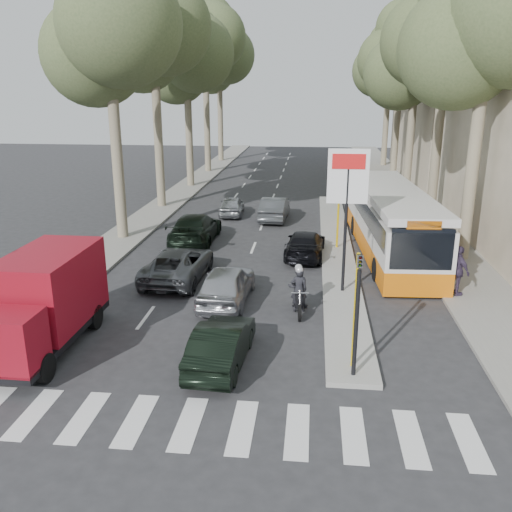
{
  "coord_description": "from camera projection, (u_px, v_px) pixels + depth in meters",
  "views": [
    {
      "loc": [
        1.98,
        -14.95,
        7.7
      ],
      "look_at": [
        -0.08,
        4.51,
        1.6
      ],
      "focal_mm": 38.0,
      "sensor_mm": 36.0,
      "label": 1
    }
  ],
  "objects": [
    {
      "name": "pedestrian_far",
      "position": [
        431.0,
        227.0,
        27.6
      ],
      "size": [
        1.06,
        0.63,
        1.53
      ],
      "primitive_type": "imported",
      "rotation": [
        0.0,
        0.0,
        3.34
      ],
      "color": "brown",
      "rests_on": "sidewalk_right"
    },
    {
      "name": "tree_r_e",
      "position": [
        392.0,
        59.0,
        52.65
      ],
      "size": [
        7.4,
        7.2,
        14.1
      ],
      "color": "#6B604C",
      "rests_on": "ground"
    },
    {
      "name": "tree_l_a",
      "position": [
        111.0,
        29.0,
        25.88
      ],
      "size": [
        7.4,
        7.2,
        14.1
      ],
      "color": "#6B604C",
      "rests_on": "ground"
    },
    {
      "name": "tree_l_b",
      "position": [
        155.0,
        30.0,
        33.28
      ],
      "size": [
        7.4,
        7.2,
        14.88
      ],
      "color": "#6B604C",
      "rests_on": "ground"
    },
    {
      "name": "tree_r_a",
      "position": [
        492.0,
        19.0,
        22.28
      ],
      "size": [
        7.4,
        7.2,
        14.1
      ],
      "color": "#6B604C",
      "rests_on": "ground"
    },
    {
      "name": "tree_l_d",
      "position": [
        206.0,
        40.0,
        48.26
      ],
      "size": [
        7.4,
        7.2,
        15.66
      ],
      "color": "#6B604C",
      "rests_on": "ground"
    },
    {
      "name": "queue_car_e",
      "position": [
        195.0,
        228.0,
        27.96
      ],
      "size": [
        2.12,
        5.18,
        1.5
      ],
      "primitive_type": "imported",
      "rotation": [
        0.0,
        0.0,
        3.14
      ],
      "color": "black",
      "rests_on": "ground"
    },
    {
      "name": "billboard",
      "position": [
        347.0,
        201.0,
        20.0
      ],
      "size": [
        1.5,
        12.1,
        5.6
      ],
      "color": "yellow",
      "rests_on": "ground"
    },
    {
      "name": "tree_r_d",
      "position": [
        404.0,
        45.0,
        44.86
      ],
      "size": [
        7.4,
        7.2,
        14.88
      ],
      "color": "#6B604C",
      "rests_on": "ground"
    },
    {
      "name": "tree_r_b",
      "position": [
        451.0,
        16.0,
        29.55
      ],
      "size": [
        7.4,
        7.2,
        15.27
      ],
      "color": "#6B604C",
      "rests_on": "ground"
    },
    {
      "name": "red_truck",
      "position": [
        43.0,
        300.0,
        16.37
      ],
      "size": [
        2.12,
        5.47,
        2.91
      ],
      "rotation": [
        0.0,
        0.0,
        -0.01
      ],
      "color": "black",
      "rests_on": "ground"
    },
    {
      "name": "building_far",
      "position": [
        479.0,
        84.0,
        45.03
      ],
      "size": [
        11.0,
        20.0,
        16.0
      ],
      "primitive_type": "cube",
      "color": "#B7A88E",
      "rests_on": "ground"
    },
    {
      "name": "pedestrian_near",
      "position": [
        458.0,
        271.0,
        20.43
      ],
      "size": [
        1.04,
        1.26,
        1.93
      ],
      "primitive_type": "imported",
      "rotation": [
        0.0,
        0.0,
        2.09
      ],
      "color": "#3D3048",
      "rests_on": "sidewalk_right"
    },
    {
      "name": "tree_l_e",
      "position": [
        221.0,
        57.0,
        56.17
      ],
      "size": [
        7.4,
        7.2,
        14.49
      ],
      "color": "#6B604C",
      "rests_on": "ground"
    },
    {
      "name": "median_left",
      "position": [
        190.0,
        186.0,
        44.05
      ],
      "size": [
        2.4,
        64.0,
        0.12
      ],
      "primitive_type": "cube",
      "color": "gray",
      "rests_on": "ground"
    },
    {
      "name": "queue_car_d",
      "position": [
        275.0,
        208.0,
        32.77
      ],
      "size": [
        1.66,
        4.3,
        1.4
      ],
      "primitive_type": "imported",
      "rotation": [
        0.0,
        0.0,
        3.1
      ],
      "color": "#484C50",
      "rests_on": "ground"
    },
    {
      "name": "motorcycle",
      "position": [
        298.0,
        290.0,
        19.34
      ],
      "size": [
        0.77,
        2.06,
        1.75
      ],
      "rotation": [
        0.0,
        0.0,
        0.08
      ],
      "color": "black",
      "rests_on": "ground"
    },
    {
      "name": "traffic_island",
      "position": [
        337.0,
        249.0,
        26.78
      ],
      "size": [
        1.5,
        26.0,
        0.16
      ],
      "primitive_type": "cube",
      "color": "gray",
      "rests_on": "ground"
    },
    {
      "name": "tree_r_c",
      "position": [
        418.0,
        58.0,
        37.68
      ],
      "size": [
        7.4,
        7.2,
        13.32
      ],
      "color": "#6B604C",
      "rests_on": "ground"
    },
    {
      "name": "tree_l_c",
      "position": [
        188.0,
        55.0,
        41.17
      ],
      "size": [
        7.4,
        7.2,
        13.71
      ],
      "color": "#6B604C",
      "rests_on": "ground"
    },
    {
      "name": "dark_hatchback",
      "position": [
        221.0,
        344.0,
        15.59
      ],
      "size": [
        1.59,
        3.97,
        1.28
      ],
      "primitive_type": "imported",
      "rotation": [
        0.0,
        0.0,
        3.08
      ],
      "color": "black",
      "rests_on": "ground"
    },
    {
      "name": "sidewalk_right",
      "position": [
        403.0,
        197.0,
        39.54
      ],
      "size": [
        3.2,
        70.0,
        0.12
      ],
      "primitive_type": "cube",
      "color": "gray",
      "rests_on": "ground"
    },
    {
      "name": "queue_car_b",
      "position": [
        305.0,
        244.0,
        25.59
      ],
      "size": [
        2.01,
        4.36,
        1.23
      ],
      "primitive_type": "imported",
      "rotation": [
        0.0,
        0.0,
        3.08
      ],
      "color": "black",
      "rests_on": "ground"
    },
    {
      "name": "traffic_light_island",
      "position": [
        358.0,
        295.0,
        14.19
      ],
      "size": [
        0.16,
        0.41,
        3.6
      ],
      "color": "black",
      "rests_on": "ground"
    },
    {
      "name": "queue_car_a",
      "position": [
        178.0,
        264.0,
        22.53
      ],
      "size": [
        2.42,
        4.94,
        1.35
      ],
      "primitive_type": "imported",
      "rotation": [
        0.0,
        0.0,
        3.1
      ],
      "color": "#46494D",
      "rests_on": "ground"
    },
    {
      "name": "queue_car_c",
      "position": [
        232.0,
        206.0,
        33.99
      ],
      "size": [
        1.62,
        3.62,
        1.21
      ],
      "primitive_type": "imported",
      "rotation": [
        0.0,
        0.0,
        3.2
      ],
      "color": "#9DA1A5",
      "rests_on": "ground"
    },
    {
      "name": "silver_hatchback",
      "position": [
        227.0,
        284.0,
        20.13
      ],
      "size": [
        1.89,
        4.28,
        1.43
      ],
      "primitive_type": "imported",
      "rotation": [
        0.0,
        0.0,
        3.09
      ],
      "color": "#ADAFB6",
      "rests_on": "ground"
    },
    {
      "name": "city_bus",
      "position": [
        391.0,
        220.0,
        25.74
      ],
      "size": [
        3.28,
        12.18,
        3.17
      ],
      "rotation": [
        0.0,
        0.0,
        0.06
      ],
      "color": "#D5660B",
      "rests_on": "ground"
    },
    {
      "name": "ground",
      "position": [
        243.0,
        349.0,
        16.68
      ],
      "size": [
        120.0,
        120.0,
        0.0
      ],
      "primitive_type": "plane",
      "color": "#28282B",
      "rests_on": "ground"
    }
  ]
}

